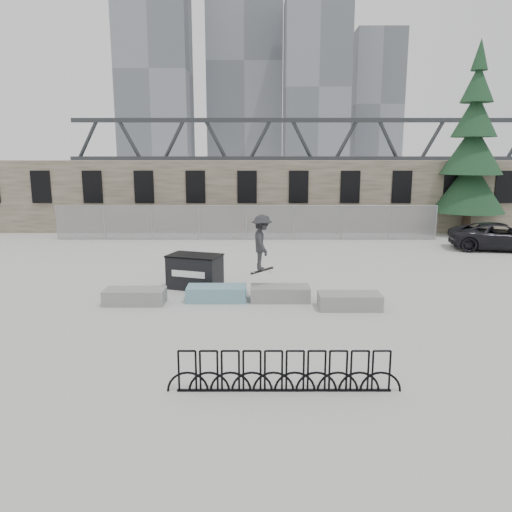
{
  "coord_description": "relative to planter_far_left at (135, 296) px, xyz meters",
  "views": [
    {
      "loc": [
        0.59,
        -16.17,
        4.89
      ],
      "look_at": [
        0.57,
        1.41,
        1.3
      ],
      "focal_mm": 35.0,
      "sensor_mm": 36.0,
      "label": 1
    }
  ],
  "objects": [
    {
      "name": "skyline_towers",
      "position": [
        2.46,
        94.0,
        20.52
      ],
      "size": [
        58.0,
        28.0,
        48.0
      ],
      "color": "slate",
      "rests_on": "ground"
    },
    {
      "name": "skateboarder",
      "position": [
        4.24,
        0.59,
        1.7
      ],
      "size": [
        0.86,
        1.31,
        2.04
      ],
      "rotation": [
        0.0,
        0.0,
        1.71
      ],
      "color": "#2A2A2C",
      "rests_on": "ground"
    },
    {
      "name": "truss_bridge",
      "position": [
        13.47,
        55.19,
        3.86
      ],
      "size": [
        70.0,
        3.0,
        9.8
      ],
      "color": "#2D3033",
      "rests_on": "ground"
    },
    {
      "name": "planter_center_right",
      "position": [
        4.86,
        0.38,
        0.0
      ],
      "size": [
        2.0,
        0.9,
        0.5
      ],
      "color": "gray",
      "rests_on": "ground"
    },
    {
      "name": "planter_far_left",
      "position": [
        0.0,
        0.0,
        0.0
      ],
      "size": [
        2.0,
        0.9,
        0.5
      ],
      "color": "gray",
      "rests_on": "ground"
    },
    {
      "name": "stone_wall",
      "position": [
        3.47,
        16.43,
        1.98
      ],
      "size": [
        36.0,
        2.58,
        4.5
      ],
      "color": "#635949",
      "rests_on": "ground"
    },
    {
      "name": "bike_rack",
      "position": [
        4.64,
        -6.27,
        0.17
      ],
      "size": [
        4.94,
        0.07,
        0.9
      ],
      "rotation": [
        0.0,
        0.0,
        0.0
      ],
      "color": "black",
      "rests_on": "ground"
    },
    {
      "name": "spruce_tree",
      "position": [
        17.08,
        14.75,
        4.48
      ],
      "size": [
        4.3,
        4.3,
        11.5
      ],
      "color": "#38281E",
      "rests_on": "ground"
    },
    {
      "name": "ground",
      "position": [
        3.47,
        0.19,
        -0.27
      ],
      "size": [
        120.0,
        120.0,
        0.0
      ],
      "primitive_type": "plane",
      "color": "#AFAFAA",
      "rests_on": "ground"
    },
    {
      "name": "planter_center_left",
      "position": [
        2.69,
        0.38,
        0.0
      ],
      "size": [
        2.0,
        0.9,
        0.5
      ],
      "color": "teal",
      "rests_on": "ground"
    },
    {
      "name": "planter_offset",
      "position": [
        7.06,
        -0.53,
        0.0
      ],
      "size": [
        2.0,
        0.9,
        0.5
      ],
      "color": "gray",
      "rests_on": "ground"
    },
    {
      "name": "dumpster",
      "position": [
        1.77,
        2.02,
        0.36
      ],
      "size": [
        2.18,
        1.7,
        1.26
      ],
      "rotation": [
        0.0,
        0.0,
        -0.32
      ],
      "color": "black",
      "rests_on": "ground"
    },
    {
      "name": "suv",
      "position": [
        16.75,
        9.58,
        0.43
      ],
      "size": [
        5.38,
        3.16,
        1.41
      ],
      "primitive_type": "imported",
      "rotation": [
        0.0,
        0.0,
        1.4
      ],
      "color": "black",
      "rests_on": "ground"
    },
    {
      "name": "chainlink_fence",
      "position": [
        3.47,
        12.69,
        0.76
      ],
      "size": [
        22.06,
        0.06,
        2.02
      ],
      "color": "gray",
      "rests_on": "ground"
    }
  ]
}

